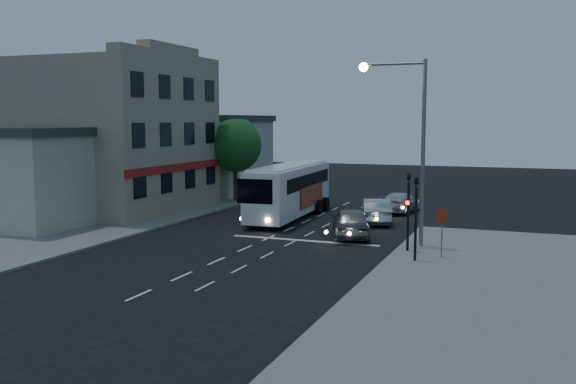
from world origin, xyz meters
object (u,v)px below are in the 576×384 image
at_px(tour_bus, 290,189).
at_px(car_sedan_a, 376,211).
at_px(traffic_signal_side, 416,208).
at_px(streetlight, 410,130).
at_px(regulatory_sign, 442,225).
at_px(traffic_signal_main, 408,202).
at_px(car_suv, 351,222).
at_px(street_tree, 235,143).
at_px(car_sedan_b, 401,202).

relative_size(tour_bus, car_sedan_a, 2.46).
height_order(traffic_signal_side, streetlight, streetlight).
relative_size(tour_bus, traffic_signal_side, 2.75).
relative_size(regulatory_sign, streetlight, 0.24).
bearing_deg(traffic_signal_main, streetlight, 100.20).
relative_size(car_sedan_a, traffic_signal_side, 1.11).
xyz_separation_m(car_suv, car_sedan_a, (0.17, 5.13, -0.05)).
xyz_separation_m(traffic_signal_main, street_tree, (-15.81, 14.25, 2.08)).
distance_m(tour_bus, traffic_signal_side, 14.23).
height_order(car_suv, car_sedan_a, car_suv).
relative_size(car_sedan_b, traffic_signal_main, 1.14).
distance_m(car_suv, regulatory_sign, 6.70).
bearing_deg(regulatory_sign, car_sedan_a, 119.18).
bearing_deg(traffic_signal_side, traffic_signal_main, 109.49).
bearing_deg(traffic_signal_main, traffic_signal_side, -70.51).
xyz_separation_m(tour_bus, traffic_signal_main, (9.09, -8.32, 0.57)).
height_order(tour_bus, streetlight, streetlight).
bearing_deg(car_sedan_b, tour_bus, 45.35).
bearing_deg(streetlight, regulatory_sign, -51.25).
bearing_deg(street_tree, regulatory_sign, -41.08).
bearing_deg(traffic_signal_main, car_sedan_a, 112.76).
xyz_separation_m(car_sedan_b, streetlight, (2.68, -11.91, 5.06)).
height_order(car_sedan_b, traffic_signal_side, traffic_signal_side).
bearing_deg(car_sedan_a, car_sedan_b, -110.94).
xyz_separation_m(car_sedan_a, car_sedan_b, (0.49, 5.18, -0.08)).
xyz_separation_m(tour_bus, regulatory_sign, (10.79, -9.34, -0.25)).
height_order(car_sedan_a, car_sedan_b, car_sedan_a).
bearing_deg(car_sedan_b, street_tree, 2.18).
distance_m(car_sedan_b, streetlight, 13.21).
relative_size(traffic_signal_main, streetlight, 0.46).
bearing_deg(car_sedan_b, traffic_signal_main, 108.65).
distance_m(car_sedan_a, traffic_signal_main, 8.99).
height_order(traffic_signal_main, streetlight, streetlight).
bearing_deg(tour_bus, traffic_signal_side, -49.77).
xyz_separation_m(tour_bus, traffic_signal_side, (9.79, -10.30, 0.57)).
height_order(regulatory_sign, street_tree, street_tree).
xyz_separation_m(traffic_signal_side, street_tree, (-16.51, 16.22, 2.08)).
relative_size(car_suv, streetlight, 0.52).
bearing_deg(tour_bus, car_sedan_b, 35.79).
relative_size(tour_bus, regulatory_sign, 5.12).
bearing_deg(traffic_signal_main, car_suv, 139.90).
bearing_deg(traffic_signal_main, tour_bus, 137.52).
bearing_deg(car_sedan_b, traffic_signal_side, 109.59).
distance_m(traffic_signal_main, traffic_signal_side, 2.10).
bearing_deg(car_sedan_a, tour_bus, -17.32).
xyz_separation_m(tour_bus, car_suv, (5.50, -5.30, -1.05)).
bearing_deg(car_suv, regulatory_sign, 124.62).
xyz_separation_m(car_suv, car_sedan_b, (0.66, 10.31, -0.13)).
relative_size(tour_bus, car_sedan_b, 2.42).
bearing_deg(streetlight, car_sedan_a, 115.18).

